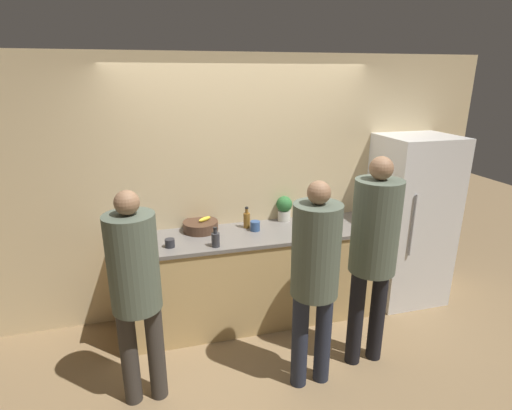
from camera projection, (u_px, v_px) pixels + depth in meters
The scene contains 15 objects.
ground_plane at pixel (260, 338), 3.81m from camera, with size 14.00×14.00×0.00m, color #8C704C.
wall_back at pixel (242, 188), 4.05m from camera, with size 5.20×0.06×2.60m.
counter at pixel (250, 276), 4.01m from camera, with size 2.58×0.68×0.95m.
refrigerator at pixel (410, 220), 4.29m from camera, with size 0.75×0.68×1.82m.
person_left at pixel (135, 283), 2.81m from camera, with size 0.35×0.35×1.68m.
person_center at pixel (315, 269), 2.97m from camera, with size 0.36×0.36×1.70m.
person_right at pixel (374, 244), 3.20m from camera, with size 0.38×0.38×1.82m.
fruit_bowl at pixel (201, 226), 3.89m from camera, with size 0.34×0.34×0.14m.
utensil_crock at pixel (318, 211), 4.25m from camera, with size 0.13×0.13×0.26m.
bottle_clear at pixel (313, 216), 4.14m from camera, with size 0.06×0.06×0.15m.
bottle_dark at pixel (216, 239), 3.52m from camera, with size 0.07×0.07×0.18m.
bottle_amber at pixel (247, 220), 3.95m from camera, with size 0.07×0.07×0.22m.
cup_black at pixel (170, 243), 3.52m from camera, with size 0.09×0.09×0.08m.
cup_blue at pixel (255, 226), 3.89m from camera, with size 0.10×0.10×0.10m.
potted_plant at pixel (284, 207), 4.14m from camera, with size 0.17×0.17×0.26m.
Camera 1 is at (-0.88, -3.10, 2.41)m, focal length 28.00 mm.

